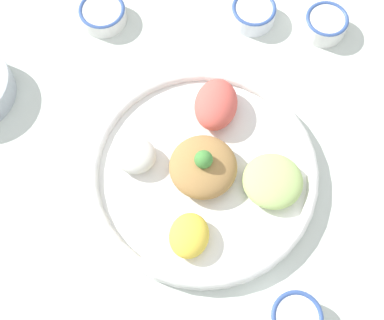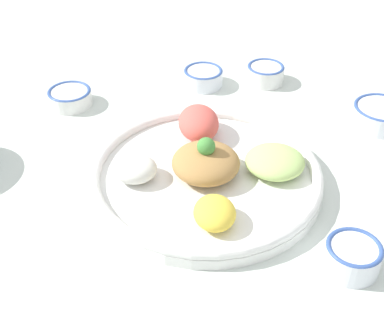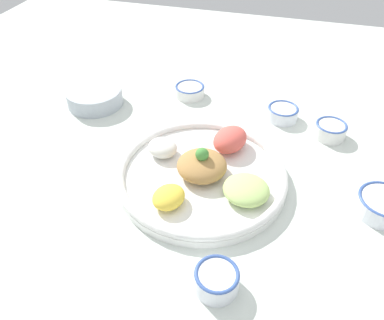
% 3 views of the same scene
% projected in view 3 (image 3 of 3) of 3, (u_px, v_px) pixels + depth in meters
% --- Properties ---
extents(ground_plane, '(2.40, 2.40, 0.00)m').
position_uv_depth(ground_plane, '(193.00, 189.00, 0.89)').
color(ground_plane, silver).
extents(salad_platter, '(0.41, 0.41, 0.10)m').
position_uv_depth(salad_platter, '(203.00, 172.00, 0.90)').
color(salad_platter, white).
rests_on(salad_platter, ground_plane).
extents(sauce_bowl_red, '(0.11, 0.11, 0.04)m').
position_uv_depth(sauce_bowl_red, '(383.00, 204.00, 0.82)').
color(sauce_bowl_red, white).
rests_on(sauce_bowl_red, ground_plane).
extents(rice_bowl_blue, '(0.09, 0.09, 0.04)m').
position_uv_depth(rice_bowl_blue, '(190.00, 90.00, 1.20)').
color(rice_bowl_blue, white).
rests_on(rice_bowl_blue, ground_plane).
extents(sauce_bowl_dark, '(0.09, 0.09, 0.04)m').
position_uv_depth(sauce_bowl_dark, '(330.00, 130.00, 1.03)').
color(sauce_bowl_dark, white).
rests_on(sauce_bowl_dark, ground_plane).
extents(rice_bowl_plain, '(0.09, 0.09, 0.04)m').
position_uv_depth(rice_bowl_plain, '(283.00, 112.00, 1.10)').
color(rice_bowl_plain, white).
rests_on(rice_bowl_plain, ground_plane).
extents(sauce_bowl_far, '(0.08, 0.08, 0.05)m').
position_uv_depth(sauce_bowl_far, '(217.00, 279.00, 0.68)').
color(sauce_bowl_far, white).
rests_on(sauce_bowl_far, ground_plane).
extents(side_serving_bowl, '(0.17, 0.17, 0.05)m').
position_uv_depth(side_serving_bowl, '(95.00, 96.00, 1.16)').
color(side_serving_bowl, '#A8B2BC').
rests_on(side_serving_bowl, ground_plane).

